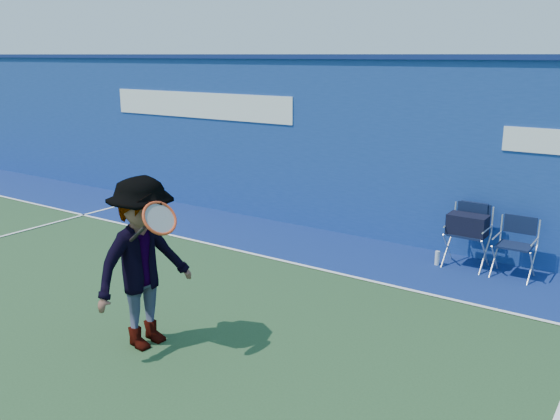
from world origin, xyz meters
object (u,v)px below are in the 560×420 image
Objects in this scene: water_bottle at (437,258)px; tennis_player at (144,263)px; directors_chair_left at (467,241)px; directors_chair_right at (514,259)px.

tennis_player reaches higher than water_bottle.
directors_chair_left is at bearing 26.49° from water_bottle.
water_bottle is (-1.05, -0.15, -0.16)m from directors_chair_right.
directors_chair_right is 1.07m from water_bottle.
tennis_player is (-2.79, -4.35, 0.67)m from directors_chair_right.
directors_chair_left is 0.50× the size of tennis_player.
directors_chair_right is 0.46× the size of tennis_player.
directors_chair_right is at bearing -3.15° from directors_chair_left.
directors_chair_left is at bearing 64.39° from tennis_player.
directors_chair_left is at bearing 176.85° from directors_chair_right.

